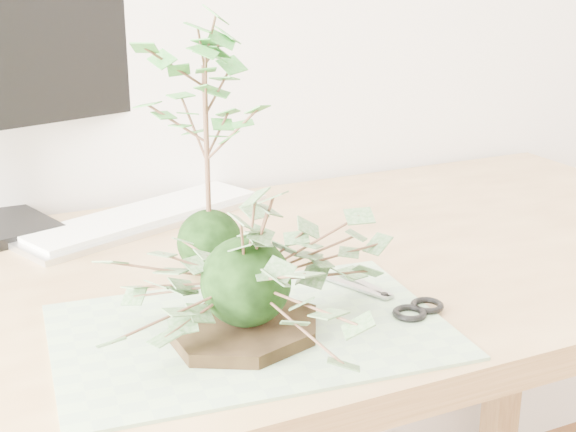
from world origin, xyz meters
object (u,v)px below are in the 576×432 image
at_px(desk, 237,331).
at_px(maple_kokedama, 205,83).
at_px(ivy_kokedama, 245,241).
at_px(keyboard, 144,217).

xyz_separation_m(desk, maple_kokedama, (-0.03, 0.01, 0.34)).
height_order(desk, ivy_kokedama, ivy_kokedama).
xyz_separation_m(maple_kokedama, keyboard, (-0.02, 0.24, -0.24)).
distance_m(ivy_kokedama, keyboard, 0.45).
distance_m(desk, maple_kokedama, 0.34).
bearing_deg(keyboard, maple_kokedama, -105.84).
bearing_deg(desk, ivy_kokedama, -108.05).
xyz_separation_m(desk, ivy_kokedama, (-0.06, -0.19, 0.20)).
xyz_separation_m(ivy_kokedama, keyboard, (0.01, 0.44, -0.11)).
xyz_separation_m(ivy_kokedama, maple_kokedama, (0.03, 0.20, 0.14)).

